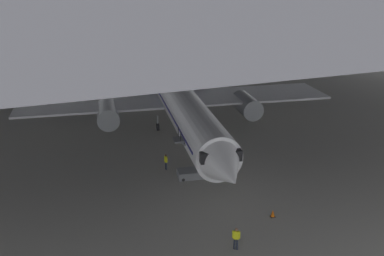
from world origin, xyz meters
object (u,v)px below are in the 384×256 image
(airplane_main, at_px, (183,106))
(boarding_stairs, at_px, (198,169))
(airplane_distant, at_px, (42,55))
(traffic_cone_orange, at_px, (273,213))
(crew_worker_by_stairs, at_px, (166,161))
(crew_worker_near_nose, at_px, (236,237))

(airplane_main, relative_size, boarding_stairs, 8.11)
(airplane_distant, xyz_separation_m, traffic_cone_orange, (13.47, -59.80, -2.81))
(boarding_stairs, xyz_separation_m, crew_worker_by_stairs, (-2.33, 2.47, 0.14))
(boarding_stairs, relative_size, traffic_cone_orange, 7.96)
(boarding_stairs, distance_m, airplane_distant, 52.40)
(crew_worker_near_nose, bearing_deg, traffic_cone_orange, 31.22)
(boarding_stairs, bearing_deg, airplane_distant, 101.83)
(airplane_distant, distance_m, traffic_cone_orange, 61.36)
(boarding_stairs, relative_size, crew_worker_by_stairs, 3.06)
(airplane_main, distance_m, airplane_distant, 42.75)
(airplane_main, bearing_deg, airplane_distant, 107.69)
(crew_worker_by_stairs, relative_size, traffic_cone_orange, 2.60)
(airplane_distant, bearing_deg, crew_worker_near_nose, -81.84)
(boarding_stairs, bearing_deg, airplane_main, 77.86)
(crew_worker_near_nose, xyz_separation_m, airplane_distant, (-8.97, 62.53, 2.15))
(crew_worker_by_stairs, distance_m, traffic_cone_orange, 12.16)
(boarding_stairs, relative_size, airplane_distant, 0.17)
(airplane_main, height_order, traffic_cone_orange, airplane_main)
(crew_worker_near_nose, height_order, airplane_distant, airplane_distant)
(crew_worker_by_stairs, bearing_deg, airplane_main, 60.25)
(boarding_stairs, height_order, crew_worker_near_nose, boarding_stairs)
(boarding_stairs, distance_m, traffic_cone_orange, 9.01)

